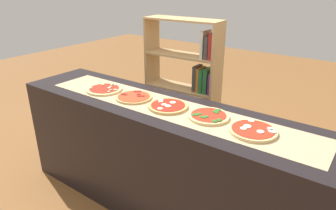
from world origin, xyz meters
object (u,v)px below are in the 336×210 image
at_px(pizza_mozzarella_2, 168,106).
at_px(bookshelf, 191,95).
at_px(pizza_mushroom_0, 104,89).
at_px(pizza_spinach_3, 209,116).
at_px(pizza_mozzarella_4, 253,130).
at_px(pizza_pepperoni_1, 134,97).

bearing_deg(pizza_mozzarella_2, bookshelf, 111.77).
relative_size(pizza_mushroom_0, pizza_mozzarella_2, 1.02).
bearing_deg(pizza_spinach_3, bookshelf, 127.39).
distance_m(pizza_mushroom_0, pizza_spinach_3, 0.94).
bearing_deg(pizza_mozzarella_4, pizza_pepperoni_1, -179.81).
bearing_deg(pizza_pepperoni_1, pizza_mozzarella_2, 2.05).
height_order(pizza_pepperoni_1, bookshelf, bookshelf).
relative_size(pizza_mozzarella_2, pizza_spinach_3, 1.04).
relative_size(pizza_spinach_3, bookshelf, 0.20).
xyz_separation_m(pizza_spinach_3, pizza_mozzarella_4, (0.31, -0.03, 0.00)).
bearing_deg(pizza_pepperoni_1, pizza_mozzarella_4, 0.19).
distance_m(pizza_pepperoni_1, pizza_mozzarella_2, 0.31).
distance_m(pizza_mozzarella_4, bookshelf, 1.37).
bearing_deg(bookshelf, pizza_spinach_3, -52.61).
bearing_deg(pizza_mozzarella_2, pizza_mushroom_0, -178.13).
bearing_deg(pizza_mushroom_0, bookshelf, 73.84).
bearing_deg(bookshelf, pizza_pepperoni_1, -87.12).
xyz_separation_m(pizza_mushroom_0, pizza_spinach_3, (0.94, 0.04, 0.00)).
relative_size(pizza_mozzarella_4, bookshelf, 0.20).
height_order(pizza_spinach_3, pizza_mozzarella_4, same).
distance_m(pizza_spinach_3, pizza_mozzarella_4, 0.32).
xyz_separation_m(pizza_mushroom_0, bookshelf, (0.27, 0.92, -0.27)).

